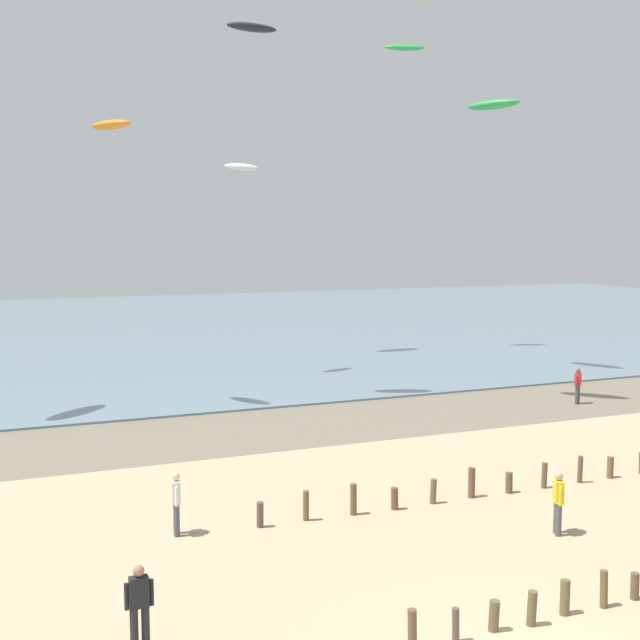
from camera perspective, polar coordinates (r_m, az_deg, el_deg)
The scene contains 12 objects.
wet_sand_strip at distance 33.67m, azimuth -6.24°, elevation -7.76°, with size 120.00×7.14×0.01m, color #7A6D59.
sea at distance 71.01m, azimuth -15.06°, elevation -0.62°, with size 160.00×70.00×0.10m, color slate.
groyne_mid at distance 27.62m, azimuth 16.08°, elevation -10.22°, with size 20.35×0.36×0.93m.
person_nearest_camera at distance 40.60m, azimuth 17.48°, elevation -4.31°, with size 0.49×0.38×1.71m.
person_mid_beach at distance 16.98m, azimuth -12.45°, elevation -18.78°, with size 0.57×0.23×1.71m.
person_left_flank at distance 22.62m, azimuth -9.97°, elevation -12.32°, with size 0.28×0.56×1.71m.
person_far_down_beach at distance 23.22m, azimuth 16.22°, elevation -11.99°, with size 0.35×0.53×1.71m.
kite_aloft_0 at distance 46.03m, azimuth -5.45°, elevation 10.55°, with size 2.28×0.73×0.36m, color white.
kite_aloft_1 at distance 38.15m, azimuth -14.34°, elevation 13.01°, with size 2.56×0.82×0.41m, color orange.
kite_aloft_5 at distance 54.44m, azimuth -4.76°, elevation 19.61°, with size 3.33×1.07×0.53m, color black.
kite_aloft_7 at distance 57.10m, azimuth 5.89°, elevation 18.34°, with size 2.67×0.85×0.43m, color green.
kite_aloft_10 at distance 48.44m, azimuth 11.95°, elevation 14.44°, with size 3.29×1.05×0.53m, color green.
Camera 1 is at (-9.15, -11.20, 8.00)m, focal length 46.03 mm.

